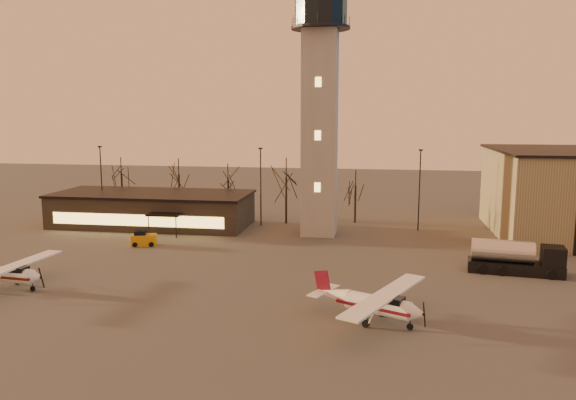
{
  "coord_description": "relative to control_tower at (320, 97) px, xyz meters",
  "views": [
    {
      "loc": [
        6.97,
        -36.24,
        14.64
      ],
      "look_at": [
        -1.02,
        13.0,
        6.8
      ],
      "focal_mm": 35.0,
      "sensor_mm": 36.0,
      "label": 1
    }
  ],
  "objects": [
    {
      "name": "ground",
      "position": [
        0.0,
        -30.0,
        -16.33
      ],
      "size": [
        220.0,
        220.0,
        0.0
      ],
      "primitive_type": "plane",
      "color": "#464341",
      "rests_on": "ground"
    },
    {
      "name": "control_tower",
      "position": [
        0.0,
        0.0,
        0.0
      ],
      "size": [
        6.8,
        6.8,
        32.6
      ],
      "color": "gray",
      "rests_on": "ground"
    },
    {
      "name": "terminal",
      "position": [
        -21.99,
        1.98,
        -14.17
      ],
      "size": [
        25.4,
        12.2,
        4.3
      ],
      "color": "black",
      "rests_on": "ground"
    },
    {
      "name": "light_poles",
      "position": [
        0.5,
        1.0,
        -10.92
      ],
      "size": [
        58.5,
        12.25,
        10.14
      ],
      "color": "black",
      "rests_on": "ground"
    },
    {
      "name": "tree_row",
      "position": [
        -13.7,
        9.16,
        -10.39
      ],
      "size": [
        37.2,
        9.2,
        8.8
      ],
      "color": "black",
      "rests_on": "ground"
    },
    {
      "name": "cessna_front",
      "position": [
        7.3,
        -28.19,
        -15.25
      ],
      "size": [
        9.13,
        10.94,
        3.14
      ],
      "rotation": [
        0.0,
        0.0,
        -0.43
      ],
      "color": "white",
      "rests_on": "ground"
    },
    {
      "name": "cessna_rear",
      "position": [
        -23.11,
        -25.41,
        -15.31
      ],
      "size": [
        8.6,
        10.85,
        2.98
      ],
      "rotation": [
        0.0,
        0.0,
        -0.1
      ],
      "color": "white",
      "rests_on": "ground"
    },
    {
      "name": "fuel_truck",
      "position": [
        19.52,
        -13.73,
        -15.11
      ],
      "size": [
        8.5,
        3.62,
        3.06
      ],
      "rotation": [
        0.0,
        0.0,
        -0.14
      ],
      "color": "black",
      "rests_on": "ground"
    },
    {
      "name": "service_cart",
      "position": [
        -18.57,
        -8.92,
        -15.68
      ],
      "size": [
        2.92,
        2.21,
        1.68
      ],
      "rotation": [
        0.0,
        0.0,
        0.25
      ],
      "color": "#C4830B",
      "rests_on": "ground"
    }
  ]
}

